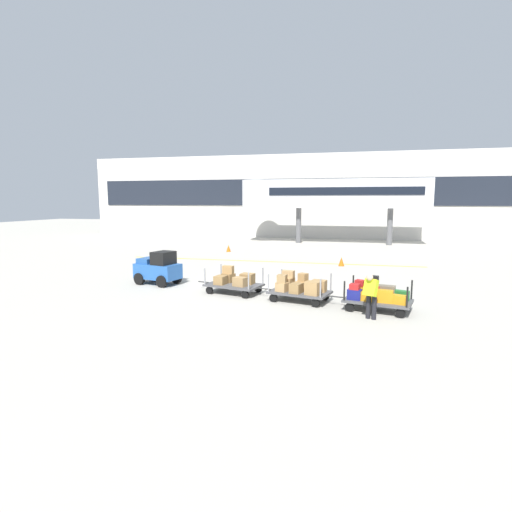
{
  "coord_description": "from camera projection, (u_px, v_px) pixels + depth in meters",
  "views": [
    {
      "loc": [
        4.4,
        -17.75,
        3.91
      ],
      "look_at": [
        -0.01,
        0.46,
        1.34
      ],
      "focal_mm": 28.07,
      "sensor_mm": 36.0,
      "label": 1
    }
  ],
  "objects": [
    {
      "name": "ground_plane",
      "position": [
        254.0,
        286.0,
        18.65
      ],
      "size": [
        120.0,
        120.0,
        0.0
      ],
      "primitive_type": "plane",
      "color": "#B2ADA0"
    },
    {
      "name": "apron_lead_line",
      "position": [
        269.0,
        262.0,
        26.13
      ],
      "size": [
        19.3,
        0.3,
        0.01
      ],
      "primitive_type": "cube",
      "rotation": [
        0.0,
        0.0,
        0.01
      ],
      "color": "yellow",
      "rests_on": "ground_plane"
    },
    {
      "name": "terminal_building",
      "position": [
        312.0,
        196.0,
        43.07
      ],
      "size": [
        50.51,
        2.51,
        8.86
      ],
      "color": "beige",
      "rests_on": "ground_plane"
    },
    {
      "name": "jet_bridge",
      "position": [
        325.0,
        194.0,
        36.86
      ],
      "size": [
        17.06,
        3.0,
        5.91
      ],
      "color": "silver",
      "rests_on": "ground_plane"
    },
    {
      "name": "baggage_tug",
      "position": [
        158.0,
        268.0,
        18.96
      ],
      "size": [
        2.3,
        1.65,
        1.58
      ],
      "color": "#2659A5",
      "rests_on": "ground_plane"
    },
    {
      "name": "baggage_cart_lead",
      "position": [
        234.0,
        281.0,
        17.13
      ],
      "size": [
        3.09,
        1.91,
        1.12
      ],
      "color": "#4C4C4F",
      "rests_on": "ground_plane"
    },
    {
      "name": "baggage_cart_middle",
      "position": [
        300.0,
        287.0,
        15.73
      ],
      "size": [
        3.09,
        1.91,
        1.14
      ],
      "color": "#4C4C4F",
      "rests_on": "ground_plane"
    },
    {
      "name": "baggage_cart_tail",
      "position": [
        377.0,
        296.0,
        14.39
      ],
      "size": [
        3.09,
        1.91,
        1.21
      ],
      "color": "#4C4C4F",
      "rests_on": "ground_plane"
    },
    {
      "name": "baggage_handler",
      "position": [
        371.0,
        294.0,
        13.25
      ],
      "size": [
        0.54,
        0.55,
        1.56
      ],
      "color": "black",
      "rests_on": "ground_plane"
    },
    {
      "name": "safety_cone_near",
      "position": [
        229.0,
        248.0,
        31.25
      ],
      "size": [
        0.36,
        0.36,
        0.55
      ],
      "primitive_type": "cone",
      "color": "#EA590F",
      "rests_on": "ground_plane"
    },
    {
      "name": "safety_cone_far",
      "position": [
        341.0,
        262.0,
        24.35
      ],
      "size": [
        0.36,
        0.36,
        0.55
      ],
      "primitive_type": "cone",
      "color": "#EA590F",
      "rests_on": "ground_plane"
    }
  ]
}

